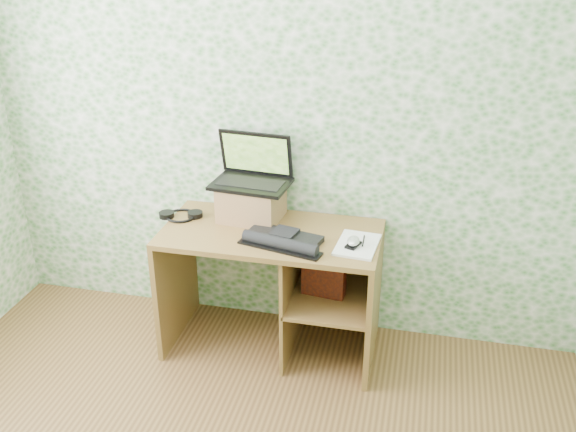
% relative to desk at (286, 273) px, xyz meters
% --- Properties ---
extents(wall_back, '(3.50, 0.00, 3.50)m').
position_rel_desk_xyz_m(wall_back, '(-0.08, 0.28, 0.82)').
color(wall_back, silver).
rests_on(wall_back, ground).
extents(desk, '(1.20, 0.60, 0.75)m').
position_rel_desk_xyz_m(desk, '(0.00, 0.00, 0.00)').
color(desk, brown).
rests_on(desk, floor).
extents(riser, '(0.36, 0.31, 0.20)m').
position_rel_desk_xyz_m(riser, '(-0.23, 0.12, 0.37)').
color(riser, '#916541').
rests_on(riser, desk).
extents(laptop, '(0.45, 0.33, 0.28)m').
position_rel_desk_xyz_m(laptop, '(-0.23, 0.16, 0.54)').
color(laptop, black).
rests_on(laptop, riser).
extents(keyboard, '(0.47, 0.32, 0.06)m').
position_rel_desk_xyz_m(keyboard, '(0.02, -0.15, 0.29)').
color(keyboard, black).
rests_on(keyboard, desk).
extents(headphones, '(0.24, 0.22, 0.03)m').
position_rel_desk_xyz_m(headphones, '(-0.63, 0.04, 0.28)').
color(headphones, black).
rests_on(headphones, desk).
extents(notepad, '(0.23, 0.31, 0.01)m').
position_rel_desk_xyz_m(notepad, '(0.40, -0.09, 0.28)').
color(notepad, silver).
rests_on(notepad, desk).
extents(mouse, '(0.10, 0.12, 0.04)m').
position_rel_desk_xyz_m(mouse, '(0.39, -0.12, 0.30)').
color(mouse, silver).
rests_on(mouse, notepad).
extents(pen, '(0.01, 0.12, 0.01)m').
position_rel_desk_xyz_m(pen, '(0.43, -0.06, 0.29)').
color(pen, black).
rests_on(pen, notepad).
extents(red_box, '(0.25, 0.11, 0.29)m').
position_rel_desk_xyz_m(red_box, '(0.22, -0.03, 0.05)').
color(red_box, maroon).
rests_on(red_box, desk).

